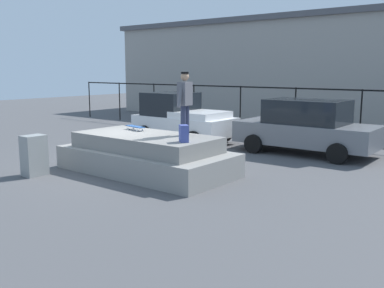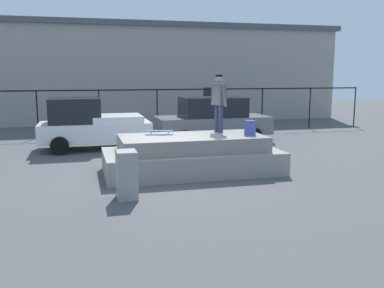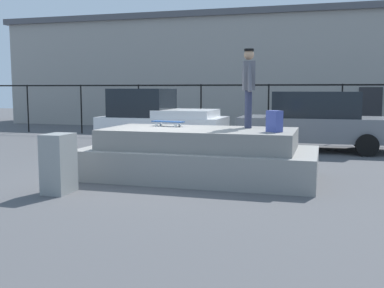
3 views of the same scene
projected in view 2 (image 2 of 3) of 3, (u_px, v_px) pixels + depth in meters
The scene contains 10 objects.
ground_plane at pixel (164, 175), 11.92m from camera, with size 60.00×60.00×0.00m, color #4C4C4F.
concrete_ledge at pixel (192, 156), 12.20m from camera, with size 4.94×2.38×1.06m.
skateboarder at pixel (219, 99), 12.69m from camera, with size 0.35×0.83×1.70m.
skateboard at pixel (160, 131), 12.28m from camera, with size 0.80×0.36×0.12m.
backpack at pixel (250, 128), 12.17m from camera, with size 0.28×0.20×0.42m, color #3F4C99.
car_white_pickup_near at pixel (91, 124), 15.93m from camera, with size 4.06×2.15×1.92m.
car_grey_sedan_mid at pixel (213, 119), 17.81m from camera, with size 4.68×2.30×1.83m.
utility_box at pixel (127, 175), 9.62m from camera, with size 0.44×0.60×1.09m, color gray.
fence_row at pixel (129, 102), 19.71m from camera, with size 24.06×0.06×2.10m.
warehouse_building at pixel (114, 73), 26.55m from camera, with size 27.24×6.66×5.70m.
Camera 2 is at (-2.22, -11.44, 2.79)m, focal length 40.06 mm.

